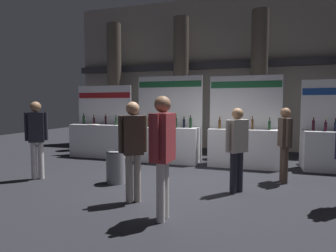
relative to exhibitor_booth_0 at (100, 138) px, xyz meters
name	(u,v)px	position (x,y,z in m)	size (l,w,h in m)	color
ground_plane	(190,183)	(3.49, -2.17, -0.61)	(24.00, 24.00, 0.00)	black
hall_colonnade	(221,76)	(3.49, 2.68, 2.11)	(11.76, 1.37, 5.65)	gray
exhibitor_booth_0	(100,138)	(0.00, 0.00, 0.00)	(1.93, 0.69, 2.29)	white
exhibitor_booth_1	(166,140)	(2.30, -0.14, 0.02)	(1.99, 0.66, 2.52)	white
exhibitor_booth_2	(244,144)	(4.49, -0.13, 0.01)	(1.94, 0.66, 2.47)	white
exhibitor_booth_3	(335,147)	(6.71, 0.01, -0.01)	(1.56, 0.66, 2.33)	white
trash_bin	(116,167)	(1.97, -2.64, -0.26)	(0.40, 0.40, 0.69)	slate
visitor_1	(133,143)	(2.84, -3.63, 0.42)	(0.42, 0.40, 1.73)	#ADA393
visitor_2	(37,134)	(0.13, -2.89, 0.42)	(0.40, 0.38, 1.75)	silver
visitor_4	(163,145)	(3.57, -4.19, 0.49)	(0.28, 0.58, 1.81)	silver
visitor_5	(237,143)	(4.49, -2.53, 0.34)	(0.41, 0.44, 1.62)	#23232D
visitor_6	(285,139)	(5.41, -1.49, 0.34)	(0.27, 0.55, 1.61)	#47382D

